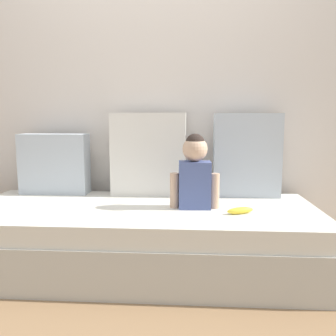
% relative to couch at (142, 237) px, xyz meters
% --- Properties ---
extents(ground_plane, '(12.00, 12.00, 0.00)m').
position_rel_couch_xyz_m(ground_plane, '(0.00, 0.00, -0.20)').
color(ground_plane, '#93704C').
extents(back_wall, '(5.48, 0.10, 2.29)m').
position_rel_couch_xyz_m(back_wall, '(0.00, 0.60, 0.95)').
color(back_wall, silver).
rests_on(back_wall, ground).
extents(couch, '(2.28, 0.93, 0.40)m').
position_rel_couch_xyz_m(couch, '(0.00, 0.00, 0.00)').
color(couch, beige).
rests_on(couch, ground).
extents(throw_pillow_left, '(0.50, 0.16, 0.44)m').
position_rel_couch_xyz_m(throw_pillow_left, '(-0.71, 0.37, 0.43)').
color(throw_pillow_left, '#B2BCC6').
rests_on(throw_pillow_left, couch).
extents(throw_pillow_center, '(0.54, 0.16, 0.60)m').
position_rel_couch_xyz_m(throw_pillow_center, '(0.00, 0.37, 0.50)').
color(throw_pillow_center, silver).
rests_on(throw_pillow_center, couch).
extents(throw_pillow_right, '(0.47, 0.16, 0.59)m').
position_rel_couch_xyz_m(throw_pillow_right, '(0.71, 0.37, 0.50)').
color(throw_pillow_right, '#B2BCC6').
rests_on(throw_pillow_right, couch).
extents(toddler, '(0.31, 0.15, 0.47)m').
position_rel_couch_xyz_m(toddler, '(0.33, -0.01, 0.43)').
color(toddler, '#4C5B93').
rests_on(toddler, couch).
extents(banana, '(0.17, 0.11, 0.04)m').
position_rel_couch_xyz_m(banana, '(0.60, -0.13, 0.22)').
color(banana, yellow).
rests_on(banana, couch).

